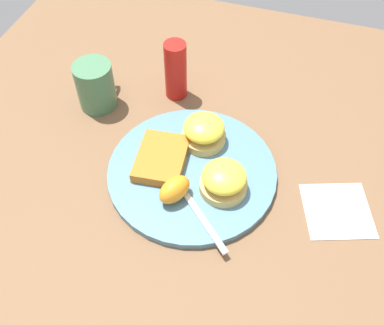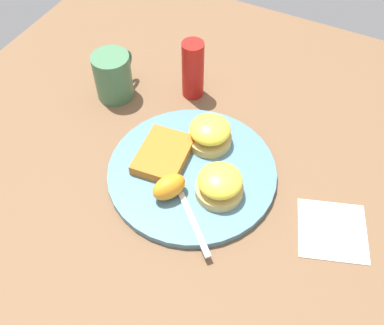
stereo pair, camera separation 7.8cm
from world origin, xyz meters
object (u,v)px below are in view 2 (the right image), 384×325
sandwich_benedict_right (210,133)px  cup (113,76)px  orange_wedge (169,187)px  condiment_bottle (193,70)px  fork (179,189)px  sandwich_benedict_left (220,184)px  hashbrown_patty (162,157)px

sandwich_benedict_right → cup: size_ratio=0.76×
orange_wedge → condiment_bottle: 0.27m
fork → condiment_bottle: 0.26m
sandwich_benedict_left → orange_wedge: 0.08m
sandwich_benedict_left → hashbrown_patty: bearing=81.1°
hashbrown_patty → orange_wedge: 0.08m
hashbrown_patty → cup: (0.12, 0.18, 0.02)m
hashbrown_patty → cup: cup is taller
orange_wedge → condiment_bottle: (0.25, 0.08, 0.03)m
sandwich_benedict_right → orange_wedge: 0.14m
hashbrown_patty → fork: 0.07m
sandwich_benedict_right → sandwich_benedict_left: bearing=-146.5°
sandwich_benedict_right → orange_wedge: sandwich_benedict_right is taller
orange_wedge → fork: bearing=-31.5°
sandwich_benedict_left → condiment_bottle: condiment_bottle is taller
fork → sandwich_benedict_right: bearing=-0.2°
sandwich_benedict_left → fork: sandwich_benedict_left is taller
sandwich_benedict_left → hashbrown_patty: (0.02, 0.12, -0.02)m
cup → condiment_bottle: (0.07, -0.14, 0.01)m
sandwich_benedict_right → condiment_bottle: bearing=38.5°
sandwich_benedict_left → fork: 0.07m
sandwich_benedict_left → cup: (0.14, 0.30, 0.01)m
sandwich_benedict_right → hashbrown_patty: size_ratio=0.74×
cup → hashbrown_patty: bearing=-124.3°
hashbrown_patty → cup: 0.22m
orange_wedge → hashbrown_patty: bearing=38.3°
sandwich_benedict_right → fork: 0.12m
fork → orange_wedge: bearing=148.5°
hashbrown_patty → orange_wedge: bearing=-141.7°
fork → condiment_bottle: condiment_bottle is taller
sandwich_benedict_right → hashbrown_patty: sandwich_benedict_right is taller
hashbrown_patty → condiment_bottle: size_ratio=0.88×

